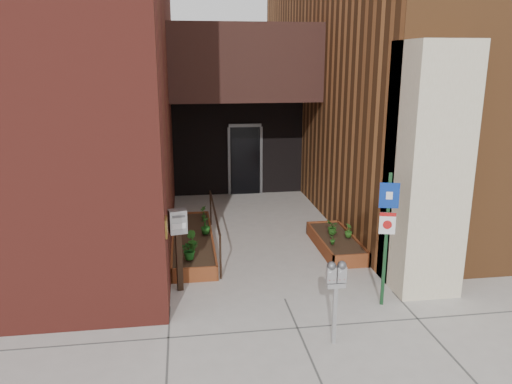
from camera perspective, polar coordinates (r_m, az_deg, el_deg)
name	(u,v)px	position (r m, az deg, el deg)	size (l,w,h in m)	color
ground	(285,299)	(8.99, 3.31, -12.10)	(80.00, 80.00, 0.00)	#9E9991
architecture	(232,27)	(14.84, -2.71, 18.33)	(20.00, 14.60, 10.00)	maroon
planter_left	(193,243)	(11.26, -7.26, -5.76)	(0.90, 3.60, 0.30)	brown
planter_right	(336,243)	(11.27, 9.10, -5.81)	(0.80, 2.20, 0.30)	brown
handrail	(215,216)	(11.03, -4.76, -2.76)	(0.04, 3.34, 0.90)	black
parking_meter	(336,280)	(7.37, 9.13, -9.94)	(0.29, 0.13, 1.30)	#A8A8AA
sign_post	(387,226)	(8.52, 14.74, -3.76)	(0.31, 0.11, 2.32)	#163E1F
payment_dropbox	(178,233)	(8.98, -8.89, -4.64)	(0.34, 0.28, 1.53)	black
shrub_left_a	(190,250)	(9.88, -7.59, -6.53)	(0.35, 0.35, 0.39)	#185518
shrub_left_b	(191,240)	(10.36, -7.40, -5.48)	(0.21, 0.21, 0.39)	#25611B
shrub_left_c	(205,225)	(11.23, -5.80, -3.83)	(0.21, 0.21, 0.38)	#1A5418
shrub_left_d	(203,213)	(12.24, -6.02, -2.36)	(0.18, 0.18, 0.34)	#215518
shrub_right_a	(349,230)	(11.16, 10.53, -4.34)	(0.17, 0.17, 0.31)	#275919
shrub_right_b	(333,237)	(10.68, 8.80, -5.08)	(0.17, 0.17, 0.33)	#225719
shrub_right_c	(333,227)	(11.28, 8.75, -3.98)	(0.30, 0.30, 0.33)	#265C1A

